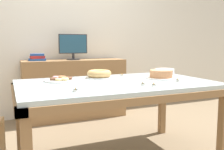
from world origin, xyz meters
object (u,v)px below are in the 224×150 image
object	(u,v)px
plate_stack	(165,72)
tealight_near_front	(143,84)
pastry_platter	(61,80)
tealight_near_cakes	(178,80)
cake_chocolate_round	(161,75)
tealight_right_edge	(75,90)
cake_golden_bundt	(99,74)
computer_monitor	(73,47)
tealight_left_edge	(122,75)
tealight_centre	(154,85)
book_stack	(37,58)

from	to	relation	value
plate_stack	tealight_near_front	bearing A→B (deg)	-137.87
pastry_platter	tealight_near_cakes	size ratio (longest dim) A/B	7.85
cake_chocolate_round	tealight_right_edge	distance (m)	1.05
cake_golden_bundt	pastry_platter	distance (m)	0.41
computer_monitor	pastry_platter	bearing A→B (deg)	-109.09
tealight_left_edge	tealight_centre	bearing A→B (deg)	-93.00
book_stack	tealight_near_front	distance (m)	1.93
tealight_left_edge	tealight_near_cakes	distance (m)	0.63
cake_chocolate_round	tealight_near_front	size ratio (longest dim) A/B	7.86
tealight_near_front	tealight_near_cakes	xyz separation A→B (m)	(0.41, 0.06, 0.00)
cake_chocolate_round	pastry_platter	world-z (taller)	cake_chocolate_round
cake_golden_bundt	tealight_near_front	xyz separation A→B (m)	(0.18, -0.58, -0.03)
computer_monitor	tealight_near_front	xyz separation A→B (m)	(0.14, -1.81, -0.29)
cake_chocolate_round	tealight_near_front	world-z (taller)	cake_chocolate_round
pastry_platter	tealight_left_edge	size ratio (longest dim) A/B	7.85
cake_chocolate_round	cake_golden_bundt	distance (m)	0.63
cake_golden_bundt	tealight_centre	xyz separation A→B (m)	(0.24, -0.65, -0.03)
cake_golden_bundt	computer_monitor	bearing A→B (deg)	88.01
tealight_right_edge	tealight_near_front	distance (m)	0.60
pastry_platter	plate_stack	size ratio (longest dim) A/B	1.50
plate_stack	tealight_near_front	size ratio (longest dim) A/B	5.25
cake_golden_bundt	tealight_near_front	size ratio (longest dim) A/B	6.92
tealight_centre	tealight_near_cakes	distance (m)	0.38
pastry_platter	plate_stack	world-z (taller)	plate_stack
computer_monitor	cake_golden_bundt	size ratio (longest dim) A/B	1.53
cake_chocolate_round	tealight_centre	world-z (taller)	cake_chocolate_round
book_stack	cake_golden_bundt	bearing A→B (deg)	-69.14
book_stack	tealight_left_edge	bearing A→B (deg)	-57.88
book_stack	tealight_near_front	world-z (taller)	book_stack
cake_chocolate_round	tealight_near_cakes	distance (m)	0.24
computer_monitor	book_stack	size ratio (longest dim) A/B	1.67
computer_monitor	tealight_right_edge	bearing A→B (deg)	-103.78
tealight_right_edge	tealight_near_front	bearing A→B (deg)	5.66
plate_stack	tealight_near_cakes	world-z (taller)	plate_stack
cake_chocolate_round	tealight_near_cakes	world-z (taller)	cake_chocolate_round
tealight_near_front	tealight_near_cakes	bearing A→B (deg)	8.95
book_stack	plate_stack	size ratio (longest dim) A/B	1.21
cake_chocolate_round	tealight_right_edge	xyz separation A→B (m)	(-0.98, -0.36, -0.03)
cake_golden_bundt	plate_stack	xyz separation A→B (m)	(0.78, -0.03, -0.00)
tealight_near_cakes	pastry_platter	bearing A→B (deg)	155.50
cake_chocolate_round	tealight_near_cakes	bearing A→B (deg)	-83.79
tealight_left_edge	tealight_centre	world-z (taller)	same
tealight_near_cakes	tealight_centre	bearing A→B (deg)	-158.23
book_stack	plate_stack	xyz separation A→B (m)	(1.25, -1.27, -0.12)
cake_golden_bundt	book_stack	bearing A→B (deg)	110.86
cake_golden_bundt	plate_stack	distance (m)	0.78
computer_monitor	book_stack	xyz separation A→B (m)	(-0.51, 0.00, -0.14)
cake_golden_bundt	tealight_right_edge	xyz separation A→B (m)	(-0.42, -0.64, -0.03)
computer_monitor	cake_chocolate_round	distance (m)	1.62
pastry_platter	tealight_right_edge	distance (m)	0.58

